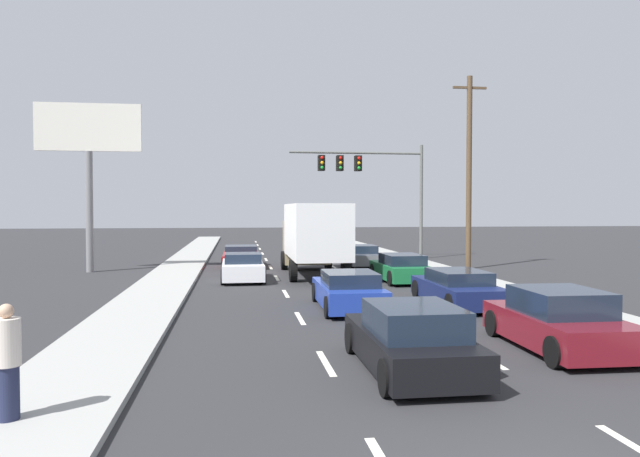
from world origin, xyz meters
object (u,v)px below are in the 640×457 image
car_black (411,340)px  roadside_billboard (89,148)px  car_blue (348,291)px  car_gray (361,256)px  box_truck (314,234)px  car_white (243,268)px  pedestrian_near_corner (7,362)px  car_green (401,268)px  utility_pole_mid (469,170)px  car_red (241,257)px  car_navy (457,289)px  car_maroon (559,322)px  traffic_signal_mast (363,171)px

car_black → roadside_billboard: (-10.54, 19.71, 5.53)m
car_blue → car_gray: bearing=76.6°
box_truck → car_blue: size_ratio=1.86×
car_white → car_blue: car_white is taller
car_gray → pedestrian_near_corner: pedestrian_near_corner is taller
car_green → pedestrian_near_corner: 18.96m
utility_pole_mid → roadside_billboard: utility_pole_mid is taller
car_black → roadside_billboard: size_ratio=0.50×
car_white → roadside_billboard: roadside_billboard is taller
car_green → utility_pole_mid: (4.98, 4.79, 4.58)m
pedestrian_near_corner → car_red: bearing=81.7°
car_navy → car_maroon: size_ratio=1.08×
box_truck → car_gray: size_ratio=1.70×
pedestrian_near_corner → car_navy: bearing=42.7°
box_truck → car_green: 4.54m
car_white → car_blue: 8.57m
pedestrian_near_corner → car_maroon: bearing=18.3°
car_blue → pedestrian_near_corner: 11.49m
car_black → car_gray: bearing=80.6°
utility_pole_mid → box_truck: bearing=-165.3°
car_navy → car_green: bearing=90.7°
car_black → utility_pole_mid: (8.67, 18.62, 4.54)m
car_green → car_maroon: car_maroon is taller
pedestrian_near_corner → car_green: bearing=57.3°
car_white → traffic_signal_mast: (7.48, 10.00, 4.90)m
box_truck → car_black: size_ratio=1.91×
car_blue → utility_pole_mid: utility_pole_mid is taller
traffic_signal_mast → roadside_billboard: bearing=-160.0°
car_navy → pedestrian_near_corner: (-10.32, -9.52, 0.41)m
car_red → car_navy: car_navy is taller
car_navy → car_white: bearing=131.4°
car_red → car_white: car_white is taller
car_red → utility_pole_mid: (11.77, -2.75, 4.61)m
car_blue → roadside_billboard: (-10.68, 12.50, 5.58)m
car_gray → car_maroon: car_maroon is taller
car_black → car_navy: (3.77, 7.39, -0.06)m
car_white → car_maroon: 15.47m
car_blue → traffic_signal_mast: bearing=76.6°
car_white → car_gray: bearing=43.7°
roadside_billboard → utility_pole_mid: bearing=-3.2°
box_truck → utility_pole_mid: 9.28m
car_red → car_black: (3.10, -21.37, 0.07)m
car_red → car_maroon: size_ratio=1.03×
box_truck → car_white: bearing=-159.0°
car_black → car_gray: car_black is taller
box_truck → car_maroon: bearing=-76.8°
car_red → car_green: size_ratio=1.03×
car_red → car_black: bearing=-81.8°
car_gray → roadside_billboard: (-14.08, -1.75, 5.62)m
car_maroon → pedestrian_near_corner: size_ratio=2.49×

